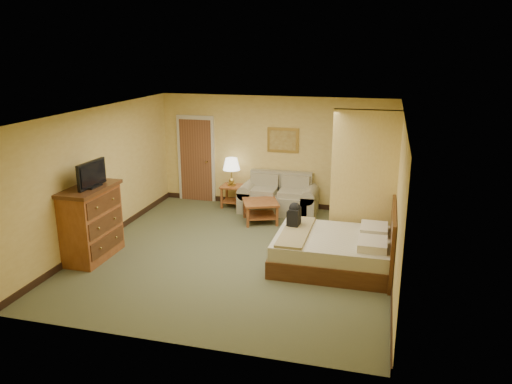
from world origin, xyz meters
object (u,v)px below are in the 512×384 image
(loveseat, at_px, (279,199))
(coffee_table, at_px, (260,207))
(bed, at_px, (338,250))
(dresser, at_px, (91,222))

(loveseat, height_order, coffee_table, loveseat)
(loveseat, xyz_separation_m, coffee_table, (-0.23, -0.79, 0.04))
(coffee_table, xyz_separation_m, bed, (1.85, -1.88, -0.03))
(loveseat, xyz_separation_m, bed, (1.62, -2.67, 0.01))
(coffee_table, bearing_deg, dresser, -133.13)
(dresser, xyz_separation_m, bed, (4.29, 0.73, -0.37))
(dresser, height_order, bed, dresser)
(dresser, bearing_deg, coffee_table, 46.87)
(bed, bearing_deg, coffee_table, 134.53)
(bed, bearing_deg, dresser, -170.36)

